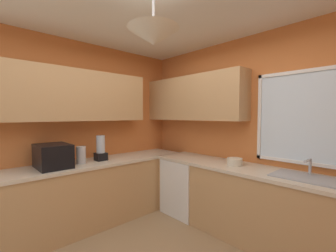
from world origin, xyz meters
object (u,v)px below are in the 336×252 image
object	(u,v)px
kettle	(81,155)
bowl	(235,162)
sink_assembly	(306,177)
microwave	(53,156)
dishwasher	(187,186)
blender_appliance	(101,149)

from	to	relation	value
kettle	bowl	bearing A→B (deg)	44.66
sink_assembly	microwave	bearing A→B (deg)	-142.01
dishwasher	microwave	bearing A→B (deg)	-110.76
microwave	kettle	size ratio (longest dim) A/B	2.06
microwave	sink_assembly	size ratio (longest dim) A/B	0.79
sink_assembly	blender_appliance	distance (m)	2.55
bowl	blender_appliance	xyz separation A→B (m)	(-1.47, -1.14, 0.12)
blender_appliance	sink_assembly	bearing A→B (deg)	26.76
dishwasher	microwave	size ratio (longest dim) A/B	1.74
kettle	sink_assembly	world-z (taller)	kettle
sink_assembly	kettle	bearing A→B (deg)	-147.50
dishwasher	sink_assembly	xyz separation A→B (m)	(1.62, 0.04, 0.47)
kettle	blender_appliance	bearing A→B (deg)	93.95
sink_assembly	blender_appliance	size ratio (longest dim) A/B	1.70
microwave	kettle	world-z (taller)	microwave
dishwasher	microwave	world-z (taller)	microwave
sink_assembly	blender_appliance	bearing A→B (deg)	-153.24
kettle	blender_appliance	world-z (taller)	blender_appliance
sink_assembly	bowl	size ratio (longest dim) A/B	3.11
kettle	bowl	distance (m)	2.04
bowl	blender_appliance	size ratio (longest dim) A/B	0.55
microwave	kettle	distance (m)	0.34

